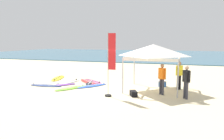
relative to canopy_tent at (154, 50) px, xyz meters
name	(u,v)px	position (x,y,z in m)	size (l,w,h in m)	color
ground_plane	(106,91)	(-2.61, -1.10, -2.39)	(80.00, 80.00, 0.00)	beige
sea	(161,55)	(-2.61, 32.57, -2.34)	(80.00, 36.00, 0.10)	#386B84
canopy_tent	(154,50)	(0.00, 0.00, 0.00)	(3.08, 3.08, 2.75)	#B7B7BC
surfboard_blue	(92,86)	(-3.89, -0.21, -2.35)	(1.74, 2.21, 0.19)	blue
surfboard_white	(67,82)	(-6.06, 0.32, -2.35)	(1.27, 2.35, 0.19)	white
surfboard_navy	(46,85)	(-6.84, -1.07, -2.35)	(2.26, 0.78, 0.19)	navy
surfboard_red	(88,82)	(-4.76, 1.00, -2.35)	(2.11, 2.01, 0.19)	red
surfboard_lime	(71,88)	(-4.88, -1.23, -2.35)	(1.57, 2.26, 0.19)	#7AD12D
surfboard_yellow	(58,78)	(-7.60, 1.59, -2.35)	(1.38, 2.62, 0.19)	yellow
surfboard_pink	(93,81)	(-4.49, 1.26, -2.35)	(2.19, 1.81, 0.19)	pink
surfboard_purple	(61,85)	(-5.96, -0.57, -2.35)	(1.77, 1.77, 0.19)	purple
surfboard_black	(90,83)	(-4.44, 0.70, -2.35)	(0.92, 1.93, 0.19)	black
person_yellow	(179,74)	(1.50, 0.56, -1.40)	(0.40, 0.43, 1.71)	black
person_black	(186,80)	(1.88, -1.53, -1.40)	(0.39, 0.47, 1.71)	#383842
person_orange	(162,77)	(0.63, -1.01, -1.40)	(0.44, 0.40, 1.71)	#383842
banner_flag	(110,67)	(-1.95, -2.29, -0.81)	(0.60, 0.36, 3.40)	#99999E
gear_bag_near_tent	(133,93)	(-0.78, -1.81, -2.25)	(0.60, 0.32, 0.28)	black
cooler_box	(162,84)	(0.48, 1.15, -2.19)	(0.50, 0.36, 0.39)	#2D60B7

